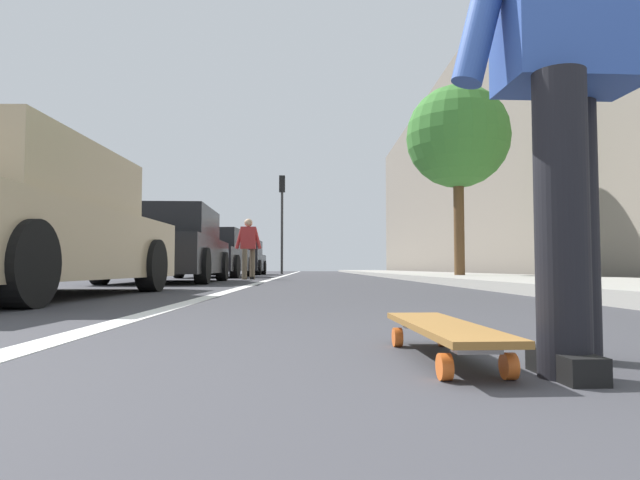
% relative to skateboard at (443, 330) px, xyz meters
% --- Properties ---
extents(ground_plane, '(80.00, 80.00, 0.00)m').
position_rel_skateboard_xyz_m(ground_plane, '(9.17, 0.20, -0.09)').
color(ground_plane, '#38383D').
extents(lane_stripe_white, '(52.00, 0.16, 0.01)m').
position_rel_skateboard_xyz_m(lane_stripe_white, '(19.17, 1.44, -0.09)').
color(lane_stripe_white, silver).
rests_on(lane_stripe_white, ground).
extents(sidewalk_curb, '(52.00, 3.20, 0.13)m').
position_rel_skateboard_xyz_m(sidewalk_curb, '(17.17, -3.43, -0.03)').
color(sidewalk_curb, '#9E9B93').
rests_on(sidewalk_curb, ground).
extents(building_facade, '(40.00, 1.20, 9.16)m').
position_rel_skateboard_xyz_m(building_facade, '(21.17, -6.15, 4.49)').
color(building_facade, slate).
rests_on(building_facade, ground).
extents(skateboard, '(0.85, 0.24, 0.11)m').
position_rel_skateboard_xyz_m(skateboard, '(0.00, 0.00, 0.00)').
color(skateboard, orange).
rests_on(skateboard, ground).
extents(skater_person, '(0.47, 0.72, 1.64)m').
position_rel_skateboard_xyz_m(skater_person, '(-0.15, -0.35, 0.84)').
color(skater_person, black).
rests_on(skater_person, ground).
extents(parked_car_near, '(4.57, 2.00, 1.48)m').
position_rel_skateboard_xyz_m(parked_car_near, '(3.56, 3.27, 0.62)').
color(parked_car_near, tan).
rests_on(parked_car_near, ground).
extents(parked_car_mid, '(4.41, 2.13, 1.49)m').
position_rel_skateboard_xyz_m(parked_car_mid, '(9.22, 3.30, 0.63)').
color(parked_car_mid, black).
rests_on(parked_car_mid, ground).
extents(parked_car_far, '(4.54, 2.03, 1.50)m').
position_rel_skateboard_xyz_m(parked_car_far, '(15.50, 3.42, 0.63)').
color(parked_car_far, black).
rests_on(parked_car_far, ground).
extents(parked_car_end, '(4.06, 2.03, 1.48)m').
position_rel_skateboard_xyz_m(parked_car_end, '(21.55, 3.49, 0.61)').
color(parked_car_end, black).
rests_on(parked_car_end, ground).
extents(traffic_light, '(0.33, 0.28, 4.77)m').
position_rel_skateboard_xyz_m(traffic_light, '(24.30, 1.84, 3.17)').
color(traffic_light, '#2D2D2D').
rests_on(traffic_light, ground).
extents(street_tree_mid, '(2.41, 2.41, 4.59)m').
position_rel_skateboard_xyz_m(street_tree_mid, '(10.79, -3.03, 3.27)').
color(street_tree_mid, brown).
rests_on(street_tree_mid, ground).
extents(pedestrian_distant, '(0.44, 0.68, 1.56)m').
position_rel_skateboard_xyz_m(pedestrian_distant, '(12.18, 2.04, 0.80)').
color(pedestrian_distant, brown).
rests_on(pedestrian_distant, ground).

